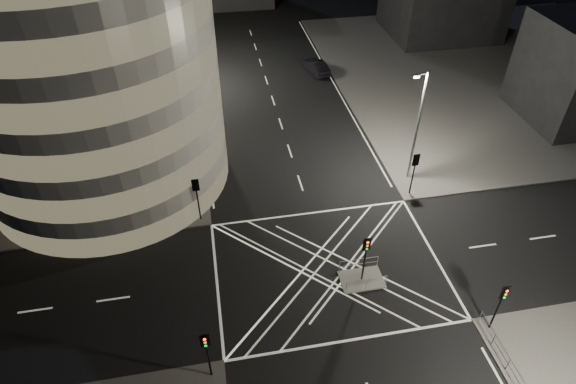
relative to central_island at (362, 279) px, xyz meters
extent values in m
plane|color=black|center=(-2.00, 1.50, -0.07)|extent=(120.00, 120.00, 0.00)
cube|color=#4F4D4A|center=(-31.00, 28.50, 0.00)|extent=(42.00, 42.00, 0.15)
cube|color=#4F4D4A|center=(27.00, 28.50, 0.00)|extent=(42.00, 42.00, 0.15)
cube|color=slate|center=(0.00, 0.00, 0.00)|extent=(3.00, 2.00, 0.15)
cylinder|color=gray|center=(-18.00, 15.50, 12.57)|extent=(20.00, 20.00, 25.00)
cylinder|color=black|center=(-12.50, 10.50, 1.77)|extent=(0.32, 0.32, 3.40)
ellipsoid|color=black|center=(-12.50, 10.50, 4.51)|extent=(3.77, 3.77, 4.33)
cylinder|color=black|center=(-12.50, 16.50, 1.72)|extent=(0.32, 0.32, 3.28)
ellipsoid|color=black|center=(-12.50, 16.50, 4.64)|extent=(4.65, 4.65, 5.35)
cylinder|color=black|center=(-12.50, 22.50, 1.98)|extent=(0.32, 0.32, 3.82)
ellipsoid|color=black|center=(-12.50, 22.50, 5.18)|extent=(4.69, 4.69, 5.39)
cylinder|color=black|center=(-12.50, 28.50, 2.09)|extent=(0.32, 0.32, 4.02)
ellipsoid|color=black|center=(-12.50, 28.50, 5.50)|extent=(5.11, 5.11, 5.87)
cylinder|color=black|center=(-12.50, 34.50, 1.48)|extent=(0.32, 0.32, 2.82)
ellipsoid|color=black|center=(-12.50, 34.50, 3.83)|extent=(3.41, 3.41, 3.92)
cylinder|color=black|center=(-10.80, 8.30, 1.57)|extent=(0.12, 0.12, 3.00)
cube|color=black|center=(-10.80, 8.30, 3.52)|extent=(0.28, 0.22, 0.90)
cube|color=black|center=(-10.80, 8.30, 3.52)|extent=(0.55, 0.04, 1.10)
cylinder|color=black|center=(-10.80, -5.30, 1.57)|extent=(0.12, 0.12, 3.00)
cube|color=black|center=(-10.80, -5.30, 3.52)|extent=(0.28, 0.22, 0.90)
cube|color=black|center=(-10.80, -5.30, 3.52)|extent=(0.55, 0.04, 1.10)
cylinder|color=black|center=(6.80, 8.30, 1.57)|extent=(0.12, 0.12, 3.00)
cube|color=black|center=(6.80, 8.30, 3.52)|extent=(0.28, 0.22, 0.90)
cube|color=black|center=(6.80, 8.30, 3.52)|extent=(0.55, 0.04, 1.10)
cylinder|color=black|center=(6.80, -5.30, 1.57)|extent=(0.12, 0.12, 3.00)
cube|color=black|center=(6.80, -5.30, 3.52)|extent=(0.28, 0.22, 0.90)
cube|color=black|center=(6.80, -5.30, 3.52)|extent=(0.55, 0.04, 1.10)
cylinder|color=black|center=(0.00, 0.00, 1.57)|extent=(0.12, 0.12, 3.00)
cube|color=black|center=(0.00, 0.00, 3.52)|extent=(0.28, 0.22, 0.90)
cube|color=black|center=(0.00, 0.00, 3.52)|extent=(0.55, 0.04, 1.10)
cylinder|color=slate|center=(-11.50, 13.50, 5.08)|extent=(0.20, 0.20, 10.00)
cylinder|color=slate|center=(-11.05, 13.50, 9.93)|extent=(0.90, 0.10, 0.10)
cube|color=slate|center=(-10.60, 13.50, 9.83)|extent=(0.50, 0.25, 0.18)
cube|color=white|center=(-10.60, 13.50, 9.72)|extent=(0.42, 0.20, 0.05)
cylinder|color=slate|center=(-11.50, 31.50, 5.08)|extent=(0.20, 0.20, 10.00)
cube|color=white|center=(-10.60, 31.50, 9.72)|extent=(0.42, 0.20, 0.05)
cylinder|color=slate|center=(7.50, 10.50, 5.08)|extent=(0.20, 0.20, 10.00)
cylinder|color=slate|center=(7.05, 10.50, 9.93)|extent=(0.90, 0.10, 0.10)
cube|color=slate|center=(6.60, 10.50, 9.83)|extent=(0.50, 0.25, 0.18)
cube|color=white|center=(6.60, 10.50, 9.72)|extent=(0.42, 0.20, 0.05)
cube|color=slate|center=(0.00, -0.90, 0.62)|extent=(2.80, 0.06, 1.10)
cube|color=slate|center=(0.00, 0.90, 0.62)|extent=(2.80, 0.06, 1.10)
imported|color=black|center=(4.24, 32.42, 0.71)|extent=(2.76, 5.04, 1.57)
camera|label=1|loc=(-9.11, -20.68, 26.25)|focal=30.00mm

